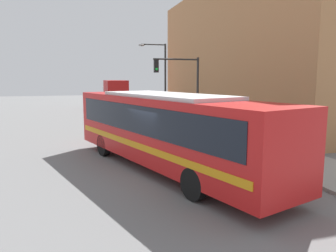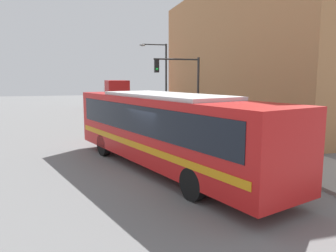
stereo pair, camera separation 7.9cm
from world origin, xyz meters
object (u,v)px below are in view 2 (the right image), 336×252
at_px(street_lamp, 162,73).
at_px(fire_hydrant, 243,140).
at_px(parking_meter, 210,121).
at_px(pedestrian_near_corner, 252,128).
at_px(traffic_light_pole, 183,80).
at_px(delivery_truck, 116,93).
at_px(city_bus, 165,126).

bearing_deg(street_lamp, fire_hydrant, -89.55).
height_order(parking_meter, pedestrian_near_corner, pedestrian_near_corner).
relative_size(fire_hydrant, traffic_light_pole, 0.16).
xyz_separation_m(fire_hydrant, pedestrian_near_corner, (0.53, 0.08, 0.57)).
distance_m(fire_hydrant, parking_meter, 4.23).
bearing_deg(pedestrian_near_corner, fire_hydrant, -171.34).
height_order(delivery_truck, traffic_light_pole, traffic_light_pole).
distance_m(delivery_truck, pedestrian_near_corner, 26.51).
relative_size(fire_hydrant, street_lamp, 0.12).
xyz_separation_m(city_bus, pedestrian_near_corner, (5.42, 2.56, -0.70)).
bearing_deg(city_bus, traffic_light_pole, 50.15).
bearing_deg(parking_meter, traffic_light_pole, 111.40).
relative_size(city_bus, parking_meter, 9.78).
xyz_separation_m(street_lamp, pedestrian_near_corner, (0.65, -15.25, -3.06)).
distance_m(traffic_light_pole, pedestrian_near_corner, 7.31).
xyz_separation_m(city_bus, delivery_truck, (1.76, 28.80, 0.03)).
xyz_separation_m(delivery_truck, fire_hydrant, (3.13, -26.32, -1.30)).
xyz_separation_m(delivery_truck, parking_meter, (3.13, -22.11, -0.84)).
bearing_deg(delivery_truck, parking_meter, -81.94).
distance_m(street_lamp, pedestrian_near_corner, 15.57).
distance_m(city_bus, fire_hydrant, 5.63).
relative_size(delivery_truck, street_lamp, 1.06).
bearing_deg(street_lamp, delivery_truck, 105.32).
relative_size(street_lamp, pedestrian_near_corner, 3.60).
height_order(city_bus, fire_hydrant, city_bus).
bearing_deg(city_bus, pedestrian_near_corner, 8.12).
relative_size(delivery_truck, pedestrian_near_corner, 3.80).
height_order(delivery_truck, pedestrian_near_corner, delivery_truck).
height_order(traffic_light_pole, street_lamp, street_lamp).
bearing_deg(city_bus, parking_meter, 36.67).
relative_size(fire_hydrant, parking_meter, 0.63).
relative_size(parking_meter, pedestrian_near_corner, 0.66).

